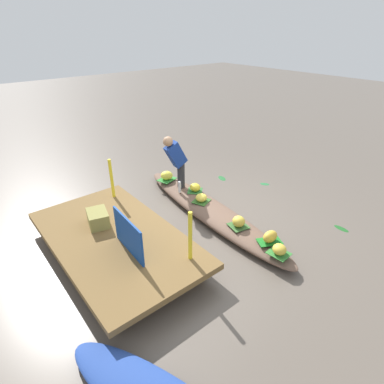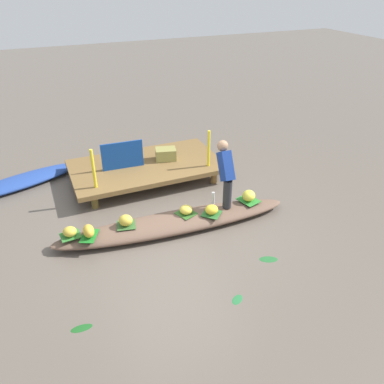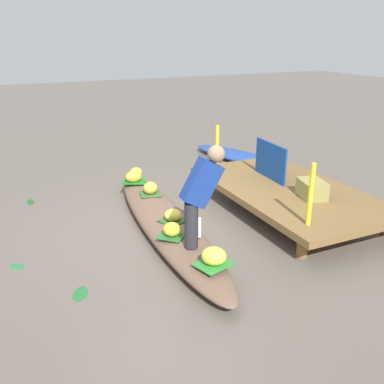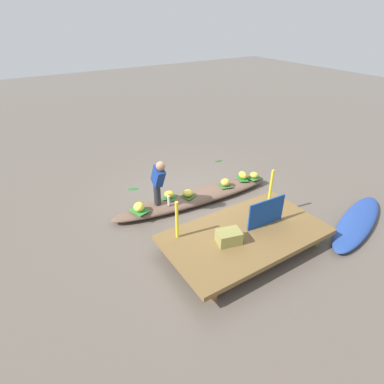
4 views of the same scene
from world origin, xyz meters
The scene contains 25 objects.
canal_water centered at (0.00, 0.00, 0.00)m, with size 40.00×40.00×0.00m, color #60564C.
dock_platform centered at (0.10, 1.98, 0.31)m, with size 3.20×1.80×0.37m.
vendor_boat centered at (0.00, 0.00, 0.12)m, with size 4.26×0.70×0.24m, color brown.
moored_boat centered at (-2.48, 2.75, 0.09)m, with size 2.66×0.63×0.19m, color #254497.
leaf_mat_0 centered at (-1.77, 0.15, 0.24)m, with size 0.32×0.28×0.01m, color #317830.
banana_bunch_0 centered at (-1.77, 0.15, 0.32)m, with size 0.23×0.21×0.16m, color gold.
leaf_mat_1 centered at (1.48, -0.02, 0.24)m, with size 0.38×0.31×0.01m, color #2D8330.
banana_bunch_1 centered at (1.48, -0.02, 0.34)m, with size 0.27×0.24×0.20m, color yellow.
leaf_mat_2 centered at (0.64, -0.16, 0.24)m, with size 0.31×0.31×0.01m, color #2B672D.
banana_bunch_2 centered at (0.64, -0.16, 0.33)m, with size 0.22×0.24×0.17m, color yellow.
leaf_mat_3 centered at (-0.85, 0.09, 0.24)m, with size 0.31×0.31×0.01m, color #34612B.
banana_bunch_3 centered at (-0.85, 0.09, 0.34)m, with size 0.22×0.24×0.19m, color gold.
leaf_mat_4 centered at (0.23, 0.02, 0.24)m, with size 0.32×0.30×0.01m, color #316024.
banana_bunch_4 centered at (0.23, 0.02, 0.32)m, with size 0.23×0.23×0.16m, color yellow.
leaf_mat_5 centered at (-1.49, 0.02, 0.24)m, with size 0.39×0.23×0.01m, color #1C7523.
banana_bunch_5 centered at (-1.49, 0.02, 0.34)m, with size 0.28×0.18×0.20m, color gold.
vendor_person centered at (1.01, 0.05, 0.92)m, with size 0.22×0.52×1.19m.
water_bottle centered at (0.81, 0.12, 0.36)m, with size 0.06×0.06×0.25m, color silver.
market_banner centered at (-0.40, 1.98, 0.66)m, with size 0.87×0.03×0.59m, color navy.
railing_post_west centered at (-1.10, 1.38, 0.76)m, with size 0.06×0.06×0.79m, color yellow.
railing_post_east centered at (1.30, 1.38, 0.76)m, with size 0.06×0.06×0.79m, color yellow.
produce_crate centered at (0.58, 2.04, 0.49)m, with size 0.44×0.32×0.25m, color olive.
drifting_plant_0 centered at (-1.91, -1.61, 0.00)m, with size 0.28×0.12×0.01m, color #1C5921.
drifting_plant_1 centered at (0.19, -1.97, 0.00)m, with size 0.22×0.13×0.01m, color #266E39.
drifting_plant_2 centered at (1.07, -1.40, 0.00)m, with size 0.30×0.16×0.01m, color #24642F.
Camera 3 is at (5.09, -1.96, 2.60)m, focal length 40.16 mm.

